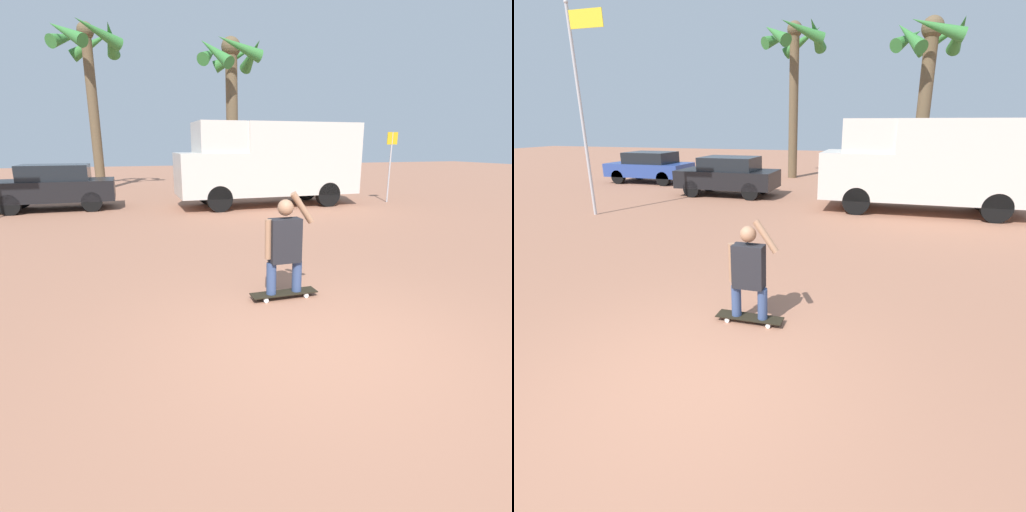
# 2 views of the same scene
# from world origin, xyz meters

# --- Properties ---
(ground_plane) EXTENTS (80.00, 80.00, 0.00)m
(ground_plane) POSITION_xyz_m (0.00, 0.00, 0.00)
(ground_plane) COLOR #A36B51
(skateboard) EXTENTS (0.97, 0.24, 0.08)m
(skateboard) POSITION_xyz_m (0.14, 1.45, 0.07)
(skateboard) COLOR black
(skateboard) RESTS_ON ground_plane
(person_skateboarder) EXTENTS (0.72, 0.22, 1.44)m
(person_skateboarder) POSITION_xyz_m (0.14, 1.45, 0.83)
(person_skateboarder) COLOR #384C7A
(person_skateboarder) RESTS_ON skateboard
(camper_van) EXTENTS (6.38, 2.14, 2.87)m
(camper_van) POSITION_xyz_m (3.11, 10.16, 1.58)
(camper_van) COLOR black
(camper_van) RESTS_ON ground_plane
(parked_car_black) EXTENTS (3.87, 1.82, 1.50)m
(parked_car_black) POSITION_xyz_m (-4.17, 11.40, 0.79)
(parked_car_black) COLOR black
(parked_car_black) RESTS_ON ground_plane
(palm_tree_near_van) EXTENTS (3.07, 3.09, 6.74)m
(palm_tree_near_van) POSITION_xyz_m (3.03, 15.23, 5.12)
(palm_tree_near_van) COLOR brown
(palm_tree_near_van) RESTS_ON ground_plane
(palm_tree_center_background) EXTENTS (3.36, 3.38, 7.47)m
(palm_tree_center_background) POSITION_xyz_m (-2.98, 17.50, 5.90)
(palm_tree_center_background) COLOR brown
(palm_tree_center_background) RESTS_ON ground_plane
(street_sign) EXTENTS (0.44, 0.06, 2.58)m
(street_sign) POSITION_xyz_m (7.67, 9.52, 1.65)
(street_sign) COLOR #B7B7BC
(street_sign) RESTS_ON ground_plane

